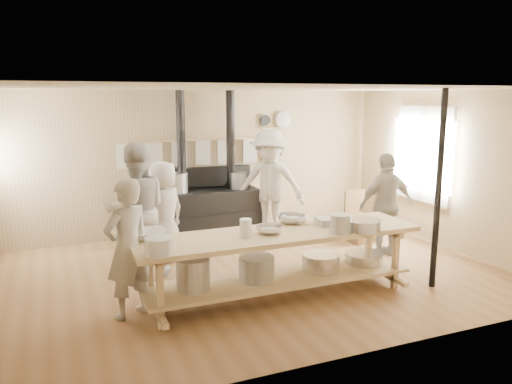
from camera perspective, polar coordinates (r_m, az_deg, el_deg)
ground at (r=7.22m, az=-0.46°, el=-9.33°), size 7.00×7.00×0.00m
room_shell at (r=6.83m, az=-0.48°, el=3.55°), size 7.00×7.00×7.00m
window_right at (r=9.19m, az=18.61°, el=4.10°), size 0.09×1.50×1.65m
stove at (r=9.00m, az=-5.54°, el=-1.84°), size 1.90×0.75×2.60m
towel_rail at (r=9.10m, az=-6.13°, el=4.91°), size 3.00×0.04×0.47m
back_wall_shelf at (r=9.60m, az=2.25°, el=7.95°), size 0.63×0.14×0.32m
prep_table at (r=6.27m, az=2.55°, el=-7.50°), size 3.60×0.90×0.85m
support_post at (r=6.84m, az=20.12°, el=0.14°), size 0.08×0.08×2.60m
cook_far_left at (r=5.83m, az=-14.46°, el=-6.30°), size 0.70×0.62×1.62m
cook_left at (r=7.09m, az=-13.54°, el=-2.06°), size 0.99×0.81×1.89m
cook_center at (r=7.71m, az=-10.50°, el=-2.22°), size 0.90×0.80×1.54m
cook_right at (r=8.07m, az=14.65°, el=-1.46°), size 0.96×0.41×1.64m
cook_by_window at (r=8.83m, az=1.57°, el=0.91°), size 1.44×1.26×1.93m
chair at (r=8.89m, az=11.74°, el=-3.91°), size 0.44×0.44×0.88m
bowl_white_a at (r=6.02m, az=-12.27°, el=-4.74°), size 0.45×0.45×0.10m
bowl_steel_a at (r=6.09m, az=1.49°, el=-4.31°), size 0.44×0.44×0.10m
bowl_white_b at (r=6.62m, az=4.51°, el=-3.15°), size 0.52×0.52×0.09m
bowl_steel_b at (r=6.59m, az=4.11°, el=-3.10°), size 0.43×0.43×0.11m
roasting_pan at (r=6.59m, az=8.73°, el=-3.29°), size 0.45×0.33×0.09m
mixing_bowl_large at (r=6.36m, az=12.13°, el=-3.70°), size 0.51×0.51×0.14m
bucket_galv at (r=6.18m, az=9.66°, el=-3.60°), size 0.29×0.29×0.23m
deep_bowl_enamel at (r=5.38m, az=-11.03°, el=-6.09°), size 0.38×0.38×0.19m
pitcher at (r=5.91m, az=-1.19°, el=-4.16°), size 0.15×0.15×0.22m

